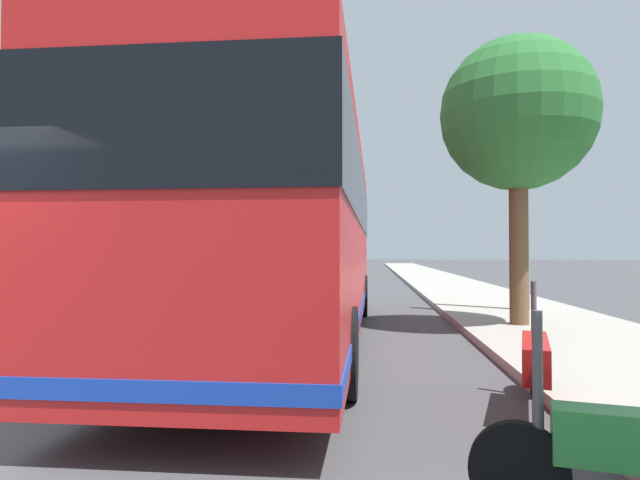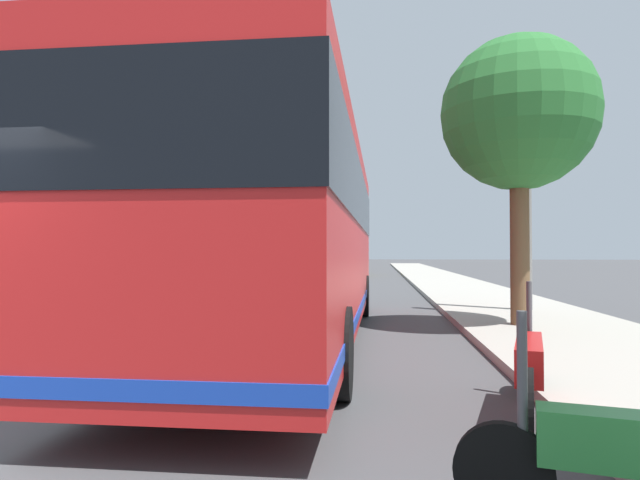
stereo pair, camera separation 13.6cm
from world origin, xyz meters
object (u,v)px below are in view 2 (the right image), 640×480
at_px(car_behind_bus, 303,262).
at_px(car_ahead_same_lane, 313,261).
at_px(utility_pole, 525,190).
at_px(car_far_distant, 351,265).
at_px(motorcycle_far_end, 529,367).
at_px(car_side_street, 292,265).
at_px(roadside_tree_mid_block, 519,115).
at_px(coach_bus, 291,229).

relative_size(car_behind_bus, car_ahead_same_lane, 0.99).
bearing_deg(utility_pole, car_behind_bus, 17.40).
xyz_separation_m(car_far_distant, car_ahead_same_lane, (14.03, 4.29, -0.00)).
xyz_separation_m(motorcycle_far_end, car_behind_bus, (40.23, 7.70, 0.21)).
height_order(car_side_street, roadside_tree_mid_block, roadside_tree_mid_block).
xyz_separation_m(motorcycle_far_end, roadside_tree_mid_block, (5.69, -1.36, 3.84)).
distance_m(car_far_distant, car_behind_bus, 9.92).
xyz_separation_m(car_far_distant, car_behind_bus, (8.85, 4.48, -0.03)).
height_order(car_far_distant, utility_pole, utility_pole).
height_order(coach_bus, car_ahead_same_lane, coach_bus).
xyz_separation_m(car_far_distant, roadside_tree_mid_block, (-25.70, -4.59, 3.61)).
distance_m(car_side_street, utility_pole, 23.67).
height_order(car_side_street, car_behind_bus, car_behind_bus).
height_order(roadside_tree_mid_block, utility_pole, utility_pole).
bearing_deg(motorcycle_far_end, car_side_street, 28.60).
height_order(car_ahead_same_lane, utility_pole, utility_pole).
relative_size(motorcycle_far_end, utility_pole, 0.36).
height_order(car_behind_bus, utility_pole, utility_pole).
bearing_deg(car_far_distant, utility_pole, -165.88).
distance_m(coach_bus, car_side_street, 26.35).
xyz_separation_m(motorcycle_far_end, car_far_distant, (31.38, 3.22, 0.24)).
xyz_separation_m(car_behind_bus, car_ahead_same_lane, (5.19, -0.19, 0.03)).
bearing_deg(utility_pole, motorcycle_far_end, 165.39).
bearing_deg(coach_bus, car_ahead_same_lane, 6.75).
bearing_deg(car_side_street, car_far_distant, 109.07).
bearing_deg(car_side_street, car_ahead_same_lane, -176.72).
relative_size(car_far_distant, car_ahead_same_lane, 1.03).
bearing_deg(car_ahead_same_lane, car_behind_bus, -1.64).
bearing_deg(car_side_street, roadside_tree_mid_block, 20.68).
xyz_separation_m(car_side_street, car_ahead_same_lane, (15.24, 0.43, 0.04)).
relative_size(coach_bus, utility_pole, 1.90).
relative_size(car_far_distant, roadside_tree_mid_block, 0.79).
xyz_separation_m(car_side_street, car_behind_bus, (10.06, 0.62, 0.01)).
xyz_separation_m(car_ahead_same_lane, roadside_tree_mid_block, (-39.73, -8.88, 3.61)).
relative_size(roadside_tree_mid_block, utility_pole, 0.94).
distance_m(car_side_street, car_ahead_same_lane, 15.25).
bearing_deg(car_behind_bus, car_far_distant, 23.17).
height_order(motorcycle_far_end, car_ahead_same_lane, car_ahead_same_lane).
distance_m(motorcycle_far_end, car_side_street, 30.99).
distance_m(car_far_distant, utility_pole, 23.60).
bearing_deg(car_ahead_same_lane, utility_pole, 15.21).
bearing_deg(roadside_tree_mid_block, car_side_street, 19.03).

